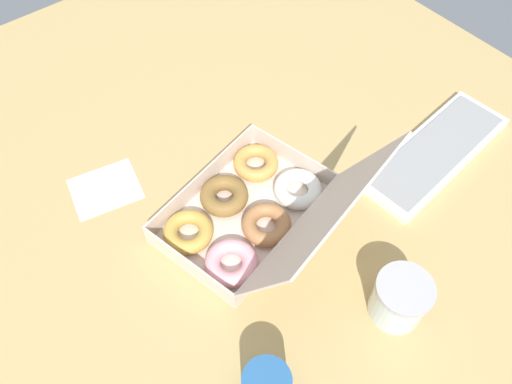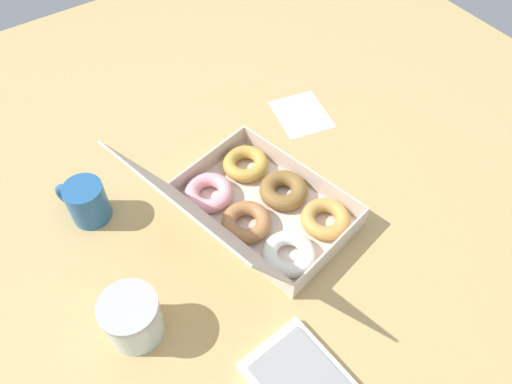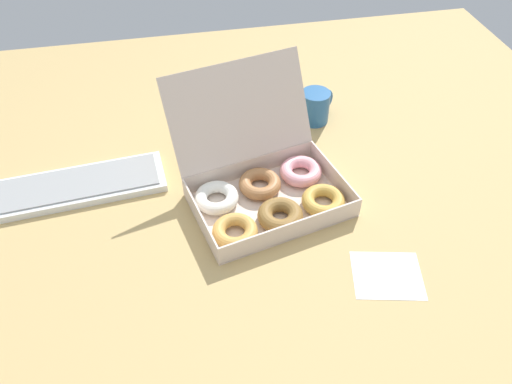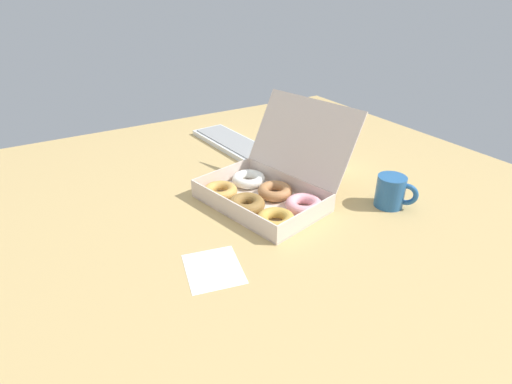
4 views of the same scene
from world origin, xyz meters
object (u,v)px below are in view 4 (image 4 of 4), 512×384
object	(u,v)px
donut_box	(266,191)
glass_jar	(333,154)
keyboard	(233,143)
coffee_mug	(392,191)

from	to	relation	value
donut_box	glass_jar	world-z (taller)	donut_box
donut_box	glass_jar	xyz separation A→B (cm)	(-8.12, 31.24, 1.35)
donut_box	glass_jar	size ratio (longest dim) A/B	4.02
donut_box	keyboard	bearing A→B (deg)	163.92
keyboard	glass_jar	xyz separation A→B (cm)	(34.59, 18.93, 3.71)
keyboard	coffee_mug	size ratio (longest dim) A/B	3.92
keyboard	coffee_mug	bearing A→B (deg)	14.28
keyboard	glass_jar	world-z (taller)	glass_jar
donut_box	coffee_mug	xyz separation A→B (cm)	(19.77, 28.21, 1.14)
coffee_mug	keyboard	bearing A→B (deg)	-165.72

